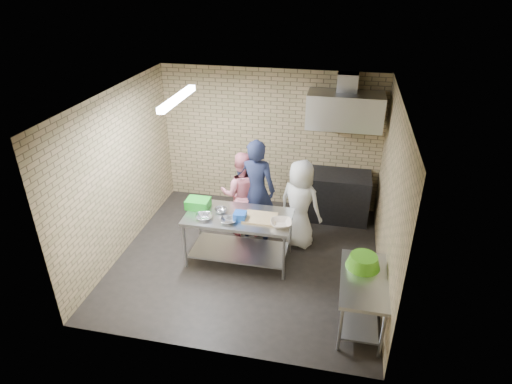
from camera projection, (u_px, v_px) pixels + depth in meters
The scene contains 26 objects.
floor at pixel (248, 258), 7.17m from camera, with size 4.20×4.20×0.00m, color black.
ceiling at pixel (246, 98), 5.91m from camera, with size 4.20×4.20×0.00m, color black.
back_wall at pixel (270, 139), 8.27m from camera, with size 4.20×0.06×2.70m, color tan.
front_wall at pixel (207, 265), 4.81m from camera, with size 4.20×0.06×2.70m, color tan.
left_wall at pixel (120, 174), 6.93m from camera, with size 0.06×4.00×2.70m, color tan.
right_wall at pixel (390, 200), 6.16m from camera, with size 0.06×4.00×2.70m, color tan.
prep_table at pixel (239, 238), 6.95m from camera, with size 1.67×0.84×0.84m, color silver.
side_counter at pixel (361, 301), 5.72m from camera, with size 0.60×1.20×0.75m, color silver.
stove at pixel (336, 196), 8.15m from camera, with size 1.20×0.70×0.90m, color black.
range_hood at pixel (345, 110), 7.42m from camera, with size 1.30×0.60×0.60m, color silver.
hood_duct at pixel (348, 82), 7.34m from camera, with size 0.35×0.30×0.30m, color #A5A8AD.
wall_shelf at pixel (361, 118), 7.61m from camera, with size 0.80×0.20×0.04m, color #3F2B19.
fluorescent_fixture at pixel (177, 98), 6.12m from camera, with size 0.10×1.25×0.08m, color white.
green_crate at pixel (198, 203), 6.96m from camera, with size 0.37×0.28×0.15m, color green.
blue_tub at pixel (240, 216), 6.63m from camera, with size 0.19×0.19×0.12m, color blue.
cutting_board at pixel (260, 218), 6.67m from camera, with size 0.51×0.39×0.03m, color #D3B97A.
mixing_bowl_a at pixel (204, 217), 6.66m from camera, with size 0.26×0.26×0.06m, color silver.
mixing_bowl_b at pixel (221, 210), 6.84m from camera, with size 0.20×0.20×0.06m, color #B3B4BA.
mixing_bowl_c at pixel (229, 221), 6.57m from camera, with size 0.24×0.24×0.06m, color #B1B2B8.
ceramic_bowl at pixel (281, 223), 6.48m from camera, with size 0.32×0.32×0.08m, color beige.
green_basin at pixel (363, 261), 5.73m from camera, with size 0.46×0.46×0.17m, color #59C626, non-canonical shape.
bottle_red at pixel (348, 111), 7.61m from camera, with size 0.07×0.07×0.18m, color #B22619.
bottle_green at pixel (371, 114), 7.54m from camera, with size 0.06×0.06×0.15m, color green.
man_navy at pixel (256, 190), 7.34m from camera, with size 0.67×0.44×1.84m, color black.
woman_pink at pixel (242, 194), 7.53m from camera, with size 0.75×0.59×1.55m, color #D77182.
woman_white at pixel (300, 204), 7.20m from camera, with size 0.76×0.50×1.56m, color silver.
Camera 1 is at (1.34, -5.67, 4.33)m, focal length 30.26 mm.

